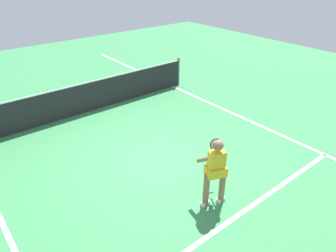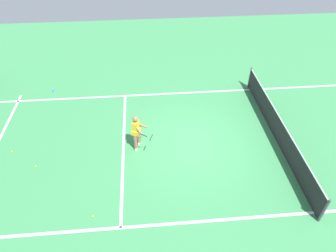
{
  "view_description": "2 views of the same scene",
  "coord_description": "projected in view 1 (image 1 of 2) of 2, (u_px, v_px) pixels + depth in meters",
  "views": [
    {
      "loc": [
        -3.9,
        -5.52,
        4.62
      ],
      "look_at": [
        0.08,
        -0.57,
        1.15
      ],
      "focal_mm": 33.52,
      "sensor_mm": 36.0,
      "label": 1
    },
    {
      "loc": [
        8.91,
        -1.73,
        8.62
      ],
      "look_at": [
        0.17,
        -0.96,
        1.13
      ],
      "focal_mm": 32.48,
      "sensor_mm": 36.0,
      "label": 2
    }
  ],
  "objects": [
    {
      "name": "tennis_player",
      "position": [
        215.0,
        170.0,
        6.27
      ],
      "size": [
        1.0,
        0.86,
        1.55
      ],
      "color": "#8C6647",
      "rests_on": "ground"
    },
    {
      "name": "court_net",
      "position": [
        88.0,
        97.0,
        10.31
      ],
      "size": [
        7.94,
        0.08,
        1.11
      ],
      "color": "#4C4C51",
      "rests_on": "ground"
    },
    {
      "name": "sideline_left_marking",
      "position": [
        2.0,
        223.0,
        6.13
      ],
      "size": [
        0.1,
        18.83,
        0.01
      ],
      "primitive_type": "cube",
      "color": "white",
      "rests_on": "ground"
    },
    {
      "name": "sideline_right_marking",
      "position": [
        242.0,
        118.0,
        10.13
      ],
      "size": [
        0.1,
        18.83,
        0.01
      ],
      "primitive_type": "cube",
      "color": "white",
      "rests_on": "ground"
    },
    {
      "name": "ground_plane",
      "position": [
        152.0,
        158.0,
        8.13
      ],
      "size": [
        27.07,
        27.07,
        0.0
      ],
      "primitive_type": "plane",
      "color": "#38844C"
    },
    {
      "name": "service_line_marking",
      "position": [
        233.0,
        218.0,
        6.25
      ],
      "size": [
        7.26,
        0.1,
        0.01
      ],
      "primitive_type": "cube",
      "color": "white",
      "rests_on": "ground"
    }
  ]
}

